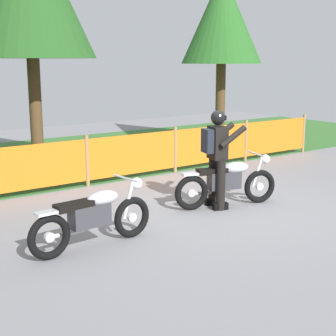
{
  "coord_description": "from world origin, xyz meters",
  "views": [
    {
      "loc": [
        -5.78,
        -6.53,
        2.52
      ],
      "look_at": [
        -1.25,
        -0.35,
        0.9
      ],
      "focal_mm": 54.88,
      "sensor_mm": 36.0,
      "label": 1
    }
  ],
  "objects": [
    {
      "name": "ground",
      "position": [
        0.0,
        0.0,
        -0.01
      ],
      "size": [
        24.0,
        24.0,
        0.02
      ],
      "primitive_type": "cube",
      "color": "gray"
    },
    {
      "name": "tree_near_right",
      "position": [
        4.33,
        4.68,
        3.65
      ],
      "size": [
        2.29,
        2.29,
        4.95
      ],
      "color": "brown",
      "rests_on": "ground"
    },
    {
      "name": "grass_verge",
      "position": [
        0.0,
        5.87,
        0.01
      ],
      "size": [
        24.0,
        6.55,
        0.01
      ],
      "primitive_type": "cube",
      "color": "#386B2D",
      "rests_on": "ground"
    },
    {
      "name": "motorcycle_lead",
      "position": [
        -2.66,
        -0.56,
        0.44
      ],
      "size": [
        1.91,
        0.56,
        0.9
      ],
      "rotation": [
        0.0,
        0.0,
        0.07
      ],
      "color": "black",
      "rests_on": "ground"
    },
    {
      "name": "rider_trailing",
      "position": [
        -0.02,
        -0.08,
        0.95
      ],
      "size": [
        0.76,
        0.65,
        1.69
      ],
      "rotation": [
        0.0,
        0.0,
        -0.28
      ],
      "color": "black",
      "rests_on": "ground"
    },
    {
      "name": "motorcycle_trailing",
      "position": [
        0.18,
        -0.13,
        0.44
      ],
      "size": [
        1.88,
        0.75,
        0.91
      ],
      "rotation": [
        0.0,
        0.0,
        -0.28
      ],
      "color": "black",
      "rests_on": "ground"
    },
    {
      "name": "barrier_fence",
      "position": [
        -0.0,
        2.6,
        0.54
      ],
      "size": [
        11.19,
        0.08,
        1.05
      ],
      "color": "#997547",
      "rests_on": "ground"
    }
  ]
}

